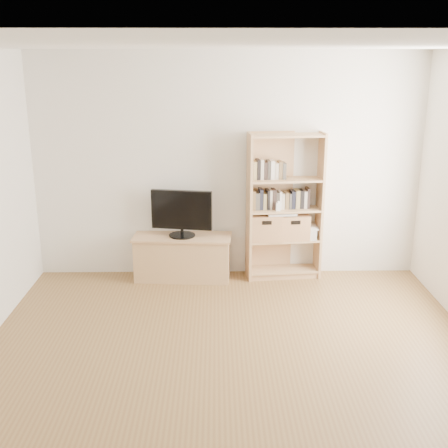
{
  "coord_description": "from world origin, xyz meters",
  "views": [
    {
      "loc": [
        -0.14,
        -3.91,
        2.54
      ],
      "look_at": [
        -0.05,
        1.9,
        0.79
      ],
      "focal_mm": 45.0,
      "sensor_mm": 36.0,
      "label": 1
    }
  ],
  "objects_px": {
    "baby_monitor": "(278,207)",
    "basket_right": "(293,226)",
    "bookshelf": "(284,207)",
    "television": "(182,213)",
    "tv_stand": "(183,258)",
    "basket_left": "(265,227)",
    "laptop": "(281,213)"
  },
  "relations": [
    {
      "from": "baby_monitor",
      "to": "basket_right",
      "type": "xyz_separation_m",
      "value": [
        0.19,
        0.11,
        -0.26
      ]
    },
    {
      "from": "bookshelf",
      "to": "basket_left",
      "type": "bearing_deg",
      "value": -178.81
    },
    {
      "from": "bookshelf",
      "to": "baby_monitor",
      "type": "distance_m",
      "value": 0.14
    },
    {
      "from": "tv_stand",
      "to": "laptop",
      "type": "relative_size",
      "value": 3.32
    },
    {
      "from": "basket_right",
      "to": "bookshelf",
      "type": "bearing_deg",
      "value": 178.06
    },
    {
      "from": "baby_monitor",
      "to": "basket_right",
      "type": "height_order",
      "value": "baby_monitor"
    },
    {
      "from": "tv_stand",
      "to": "laptop",
      "type": "bearing_deg",
      "value": 5.43
    },
    {
      "from": "basket_left",
      "to": "laptop",
      "type": "bearing_deg",
      "value": -3.27
    },
    {
      "from": "baby_monitor",
      "to": "tv_stand",
      "type": "bearing_deg",
      "value": 172.48
    },
    {
      "from": "baby_monitor",
      "to": "laptop",
      "type": "distance_m",
      "value": 0.13
    },
    {
      "from": "tv_stand",
      "to": "television",
      "type": "relative_size",
      "value": 1.55
    },
    {
      "from": "television",
      "to": "bookshelf",
      "type": "bearing_deg",
      "value": 12.87
    },
    {
      "from": "basket_right",
      "to": "laptop",
      "type": "relative_size",
      "value": 1.08
    },
    {
      "from": "television",
      "to": "basket_right",
      "type": "bearing_deg",
      "value": 12.93
    },
    {
      "from": "basket_left",
      "to": "basket_right",
      "type": "bearing_deg",
      "value": 1.91
    },
    {
      "from": "tv_stand",
      "to": "bookshelf",
      "type": "relative_size",
      "value": 0.64
    },
    {
      "from": "basket_left",
      "to": "laptop",
      "type": "height_order",
      "value": "laptop"
    },
    {
      "from": "baby_monitor",
      "to": "laptop",
      "type": "relative_size",
      "value": 0.29
    },
    {
      "from": "bookshelf",
      "to": "baby_monitor",
      "type": "height_order",
      "value": "bookshelf"
    },
    {
      "from": "laptop",
      "to": "basket_right",
      "type": "bearing_deg",
      "value": 8.92
    },
    {
      "from": "tv_stand",
      "to": "baby_monitor",
      "type": "distance_m",
      "value": 1.27
    },
    {
      "from": "tv_stand",
      "to": "bookshelf",
      "type": "xyz_separation_m",
      "value": [
        1.19,
        0.05,
        0.61
      ]
    },
    {
      "from": "basket_right",
      "to": "television",
      "type": "bearing_deg",
      "value": 177.44
    },
    {
      "from": "tv_stand",
      "to": "television",
      "type": "xyz_separation_m",
      "value": [
        0.0,
        0.0,
        0.55
      ]
    },
    {
      "from": "tv_stand",
      "to": "basket_right",
      "type": "height_order",
      "value": "basket_right"
    },
    {
      "from": "laptop",
      "to": "tv_stand",
      "type": "bearing_deg",
      "value": 177.7
    },
    {
      "from": "baby_monitor",
      "to": "basket_right",
      "type": "distance_m",
      "value": 0.34
    },
    {
      "from": "baby_monitor",
      "to": "basket_left",
      "type": "relative_size",
      "value": 0.26
    },
    {
      "from": "tv_stand",
      "to": "basket_left",
      "type": "relative_size",
      "value": 2.98
    },
    {
      "from": "television",
      "to": "tv_stand",
      "type": "bearing_deg",
      "value": 0.0
    },
    {
      "from": "tv_stand",
      "to": "baby_monitor",
      "type": "xyz_separation_m",
      "value": [
        1.1,
        -0.05,
        0.63
      ]
    },
    {
      "from": "tv_stand",
      "to": "television",
      "type": "height_order",
      "value": "television"
    }
  ]
}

